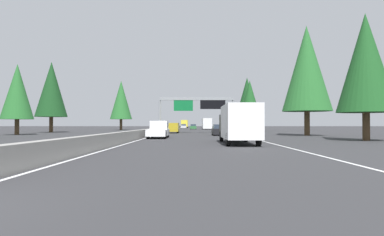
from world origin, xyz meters
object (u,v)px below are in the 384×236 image
object	(u,v)px
sedan_mid_right	(184,126)
box_truck_mid_center	(185,124)
conifer_right_foreground	(366,63)
conifer_right_mid	(250,100)
sedan_near_center	(219,130)
conifer_left_mid	(51,89)
conifer_left_near	(17,92)
sign_gantry_overhead	(198,104)
minivan_near_right	(173,127)
box_truck_far_right	(238,123)
conifer_right_far	(247,98)
bus_distant_b	(207,123)
sedan_far_left	(193,127)
conifer_right_near	(307,68)
conifer_left_far	(121,100)
pickup_far_center	(159,130)

from	to	relation	value
sedan_mid_right	box_truck_mid_center	distance (m)	13.76
conifer_right_foreground	conifer_right_mid	size ratio (longest dim) A/B	1.11
sedan_near_center	conifer_left_mid	world-z (taller)	conifer_left_mid
conifer_right_foreground	conifer_left_near	bearing A→B (deg)	68.48
sign_gantry_overhead	minivan_near_right	distance (m)	5.68
box_truck_far_right	conifer_right_far	xyz separation A→B (m)	(52.61, -8.94, 5.94)
conifer_right_far	conifer_left_near	size ratio (longest dim) A/B	1.25
bus_distant_b	conifer_left_mid	world-z (taller)	conifer_left_mid
bus_distant_b	conifer_right_foreground	world-z (taller)	conifer_right_foreground
bus_distant_b	sedan_far_left	world-z (taller)	bus_distant_b
conifer_right_foreground	sign_gantry_overhead	bearing A→B (deg)	30.78
conifer_right_foreground	sedan_near_center	bearing A→B (deg)	41.38
box_truck_mid_center	minivan_near_right	bearing A→B (deg)	-179.97
minivan_near_right	conifer_right_far	xyz separation A→B (m)	(21.94, -15.97, 6.60)
sign_gantry_overhead	conifer_left_near	xyz separation A→B (m)	(-9.48, 25.38, 1.27)
sign_gantry_overhead	box_truck_far_right	xyz separation A→B (m)	(-30.27, -2.85, -3.17)
box_truck_far_right	bus_distant_b	world-z (taller)	bus_distant_b
sedan_mid_right	sedan_far_left	distance (m)	17.64
box_truck_far_right	conifer_left_mid	bearing A→B (deg)	40.39
conifer_right_near	conifer_left_far	bearing A→B (deg)	39.90
conifer_right_mid	conifer_left_far	distance (m)	33.01
box_truck_far_right	conifer_right_mid	size ratio (longest dim) A/B	0.80
bus_distant_b	conifer_left_near	world-z (taller)	conifer_left_near
conifer_left_mid	conifer_left_far	xyz separation A→B (m)	(23.63, -7.46, -0.25)
sedan_far_left	conifer_left_mid	world-z (taller)	conifer_left_mid
sedan_far_left	conifer_right_far	bearing A→B (deg)	-143.02
sign_gantry_overhead	pickup_far_center	bearing A→B (deg)	167.29
sedan_mid_right	conifer_right_far	size ratio (longest dim) A/B	0.35
sedan_mid_right	conifer_left_far	world-z (taller)	conifer_left_far
box_truck_far_right	box_truck_mid_center	size ratio (longest dim) A/B	1.00
box_truck_mid_center	conifer_left_far	world-z (taller)	conifer_left_far
conifer_right_far	conifer_left_near	xyz separation A→B (m)	(-31.82, 37.18, -1.50)
conifer_left_near	conifer_left_far	distance (m)	37.77
conifer_right_near	conifer_left_far	distance (m)	51.77
pickup_far_center	conifer_right_far	bearing A→B (deg)	-21.12
conifer_right_far	conifer_left_near	world-z (taller)	conifer_right_far
sedan_mid_right	minivan_near_right	bearing A→B (deg)	179.97
sign_gantry_overhead	conifer_left_mid	bearing A→B (deg)	81.22
box_truck_far_right	minivan_near_right	world-z (taller)	box_truck_far_right
box_truck_far_right	box_truck_mid_center	xyz separation A→B (m)	(100.47, 7.07, 0.00)
box_truck_far_right	conifer_right_mid	distance (m)	45.12
box_truck_mid_center	conifer_left_near	bearing A→B (deg)	165.12
sedan_far_left	box_truck_mid_center	xyz separation A→B (m)	(31.06, 3.36, 0.93)
conifer_right_near	sedan_far_left	bearing A→B (deg)	16.49
bus_distant_b	conifer_right_near	xyz separation A→B (m)	(-52.82, -11.25, 7.13)
box_truck_far_right	conifer_right_mid	world-z (taller)	conifer_right_mid
bus_distant_b	conifer_left_near	bearing A→B (deg)	150.55
pickup_far_center	conifer_right_near	world-z (taller)	conifer_right_near
sign_gantry_overhead	conifer_right_mid	world-z (taller)	conifer_right_mid
conifer_right_foreground	bus_distant_b	bearing A→B (deg)	10.39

